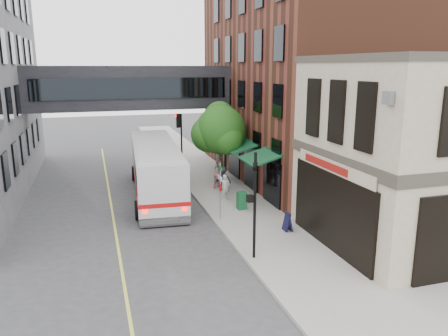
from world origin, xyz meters
TOP-DOWN VIEW (x-y plane):
  - ground at (0.00, 0.00)m, footprint 120.00×120.00m
  - sidewalk_main at (2.00, 14.00)m, footprint 4.00×60.00m
  - corner_building at (8.97, 2.00)m, footprint 10.19×8.12m
  - brick_building at (9.98, 15.00)m, footprint 13.76×18.00m
  - skyway_bridge at (-3.00, 18.00)m, footprint 14.00×3.18m
  - traffic_signal_near at (0.37, 2.00)m, footprint 0.44×0.22m
  - traffic_signal_far at (0.26, 17.00)m, footprint 0.53×0.28m
  - street_sign_pole at (0.39, 7.00)m, footprint 0.08×0.75m
  - street_tree at (2.19, 13.22)m, footprint 3.80×3.20m
  - lane_marking at (-5.00, 10.00)m, footprint 0.12×40.00m
  - bus at (-2.11, 12.79)m, footprint 3.59×12.15m
  - pedestrian_a at (1.66, 10.18)m, footprint 0.63×0.51m
  - pedestrian_b at (2.03, 12.77)m, footprint 1.17×1.12m
  - pedestrian_c at (2.06, 11.99)m, footprint 1.17×1.00m
  - newspaper_box at (1.99, 8.15)m, footprint 0.51×0.45m
  - sandwich_board at (3.04, 4.38)m, footprint 0.34×0.52m

SIDE VIEW (x-z plane):
  - ground at x=0.00m, z-range 0.00..0.00m
  - lane_marking at x=-5.00m, z-range 0.00..0.01m
  - sidewalk_main at x=2.00m, z-range 0.00..0.15m
  - sandwich_board at x=3.04m, z-range 0.15..1.08m
  - newspaper_box at x=1.99m, z-range 0.15..1.14m
  - pedestrian_a at x=1.66m, z-range 0.15..1.67m
  - pedestrian_c at x=2.06m, z-range 0.15..1.73m
  - pedestrian_b at x=2.03m, z-range 0.15..2.05m
  - bus at x=-2.11m, z-range 0.19..3.42m
  - street_sign_pole at x=0.39m, z-range 0.43..3.43m
  - traffic_signal_near at x=0.37m, z-range 0.68..5.28m
  - traffic_signal_far at x=0.26m, z-range 1.09..5.59m
  - street_tree at x=2.19m, z-range 1.11..6.71m
  - corner_building at x=8.97m, z-range -0.01..8.44m
  - skyway_bridge at x=-3.00m, z-range 5.00..8.00m
  - brick_building at x=9.98m, z-range -0.01..13.99m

